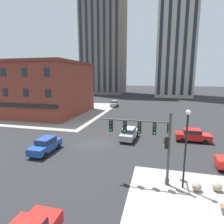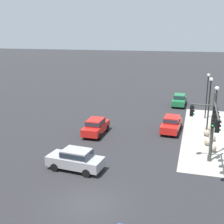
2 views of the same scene
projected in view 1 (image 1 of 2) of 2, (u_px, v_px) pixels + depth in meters
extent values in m
plane|color=#262628|center=(93.00, 143.00, 24.16)|extent=(320.00, 320.00, 0.00)
cube|color=gray|center=(46.00, 110.00, 47.93)|extent=(32.00, 32.00, 0.02)
cylinder|color=#383D38|center=(167.00, 182.00, 14.90)|extent=(0.32, 0.32, 0.50)
cylinder|color=#383D38|center=(169.00, 150.00, 14.40)|extent=(0.20, 0.20, 5.83)
cylinder|color=#383D38|center=(135.00, 121.00, 14.62)|extent=(5.29, 0.12, 0.12)
cylinder|color=#383D38|center=(170.00, 124.00, 14.92)|extent=(0.11, 1.80, 0.11)
cube|color=black|center=(154.00, 129.00, 14.37)|extent=(0.28, 0.28, 0.90)
sphere|color=#282828|center=(155.00, 126.00, 14.17)|extent=(0.18, 0.18, 0.18)
sphere|color=#282828|center=(154.00, 129.00, 14.22)|extent=(0.18, 0.18, 0.18)
sphere|color=green|center=(154.00, 133.00, 14.27)|extent=(0.18, 0.18, 0.18)
cube|color=black|center=(139.00, 128.00, 14.64)|extent=(0.28, 0.28, 0.90)
sphere|color=#282828|center=(139.00, 125.00, 14.44)|extent=(0.18, 0.18, 0.18)
sphere|color=#282828|center=(139.00, 128.00, 14.49)|extent=(0.18, 0.18, 0.18)
sphere|color=green|center=(139.00, 132.00, 14.54)|extent=(0.18, 0.18, 0.18)
cube|color=black|center=(125.00, 127.00, 14.91)|extent=(0.28, 0.28, 0.90)
sphere|color=#282828|center=(125.00, 124.00, 14.71)|extent=(0.18, 0.18, 0.18)
sphere|color=#282828|center=(125.00, 127.00, 14.76)|extent=(0.18, 0.18, 0.18)
sphere|color=green|center=(125.00, 131.00, 14.81)|extent=(0.18, 0.18, 0.18)
cube|color=black|center=(111.00, 126.00, 15.18)|extent=(0.28, 0.28, 0.90)
sphere|color=#282828|center=(111.00, 123.00, 14.98)|extent=(0.18, 0.18, 0.18)
sphere|color=#282828|center=(111.00, 127.00, 15.03)|extent=(0.18, 0.18, 0.18)
sphere|color=green|center=(111.00, 130.00, 15.08)|extent=(0.18, 0.18, 0.18)
cube|color=black|center=(167.00, 143.00, 14.35)|extent=(0.28, 0.28, 0.90)
sphere|color=#282828|center=(165.00, 139.00, 14.33)|extent=(0.18, 0.18, 0.18)
sphere|color=#282828|center=(164.00, 143.00, 14.38)|extent=(0.18, 0.18, 0.18)
sphere|color=green|center=(164.00, 146.00, 14.44)|extent=(0.18, 0.18, 0.18)
cube|color=black|center=(169.00, 128.00, 15.78)|extent=(0.28, 0.28, 0.90)
sphere|color=#282828|center=(169.00, 125.00, 15.58)|extent=(0.18, 0.18, 0.18)
sphere|color=#282828|center=(169.00, 128.00, 15.63)|extent=(0.18, 0.18, 0.18)
sphere|color=green|center=(169.00, 131.00, 15.68)|extent=(0.18, 0.18, 0.18)
sphere|color=gray|center=(197.00, 187.00, 14.06)|extent=(0.67, 0.67, 0.67)
sphere|color=gray|center=(217.00, 187.00, 14.04)|extent=(0.67, 0.67, 0.67)
cube|color=gray|center=(224.00, 210.00, 11.76)|extent=(0.27, 0.43, 0.39)
cylinder|color=black|center=(185.00, 153.00, 13.98)|extent=(0.14, 0.14, 5.78)
sphere|color=white|center=(188.00, 112.00, 13.40)|extent=(0.36, 0.36, 0.36)
cube|color=#99999E|center=(114.00, 104.00, 53.88)|extent=(1.99, 4.49, 0.76)
cube|color=#99999E|center=(114.00, 102.00, 53.90)|extent=(1.61, 2.19, 0.60)
cube|color=#232D38|center=(114.00, 102.00, 53.90)|extent=(1.65, 2.28, 0.40)
cylinder|color=black|center=(116.00, 106.00, 52.48)|extent=(0.25, 0.65, 0.64)
cylinder|color=black|center=(111.00, 106.00, 52.79)|extent=(0.25, 0.65, 0.64)
cylinder|color=black|center=(118.00, 105.00, 55.12)|extent=(0.25, 0.65, 0.64)
cylinder|color=black|center=(112.00, 105.00, 55.42)|extent=(0.25, 0.65, 0.64)
cylinder|color=black|center=(223.00, 162.00, 18.06)|extent=(0.65, 0.26, 0.64)
cube|color=#23479E|center=(46.00, 146.00, 21.16)|extent=(1.80, 4.42, 0.76)
cube|color=#23479E|center=(46.00, 140.00, 21.18)|extent=(1.52, 2.13, 0.60)
cube|color=#232D38|center=(46.00, 140.00, 21.18)|extent=(1.55, 2.21, 0.40)
cylinder|color=black|center=(45.00, 155.00, 19.73)|extent=(0.23, 0.64, 0.64)
cylinder|color=black|center=(32.00, 154.00, 20.14)|extent=(0.23, 0.64, 0.64)
cylinder|color=black|center=(59.00, 146.00, 22.33)|extent=(0.23, 0.64, 0.64)
cylinder|color=black|center=(46.00, 145.00, 22.73)|extent=(0.23, 0.64, 0.64)
cube|color=red|center=(193.00, 136.00, 24.74)|extent=(4.40, 1.77, 0.76)
cube|color=red|center=(192.00, 131.00, 24.64)|extent=(2.11, 1.50, 0.60)
cube|color=#232D38|center=(192.00, 131.00, 24.64)|extent=(2.20, 1.53, 0.40)
cylinder|color=black|center=(202.00, 138.00, 25.29)|extent=(0.64, 0.22, 0.64)
cylinder|color=black|center=(205.00, 142.00, 23.69)|extent=(0.64, 0.22, 0.64)
cylinder|color=black|center=(181.00, 136.00, 25.92)|extent=(0.64, 0.22, 0.64)
cylinder|color=black|center=(182.00, 140.00, 24.33)|extent=(0.64, 0.22, 0.64)
cube|color=#99999E|center=(129.00, 134.00, 25.57)|extent=(2.13, 4.53, 0.76)
cube|color=#99999E|center=(129.00, 130.00, 25.31)|extent=(1.67, 2.23, 0.60)
cube|color=#232D38|center=(129.00, 130.00, 25.31)|extent=(1.71, 2.32, 0.40)
cylinder|color=black|center=(126.00, 134.00, 27.18)|extent=(0.27, 0.66, 0.64)
cylinder|color=black|center=(137.00, 135.00, 26.65)|extent=(0.27, 0.66, 0.64)
cylinder|color=black|center=(120.00, 140.00, 24.64)|extent=(0.27, 0.66, 0.64)
cylinder|color=black|center=(133.00, 141.00, 24.11)|extent=(0.27, 0.66, 0.64)
cube|color=brown|center=(44.00, 89.00, 43.56)|extent=(18.24, 17.93, 11.11)
cube|color=brown|center=(42.00, 63.00, 42.47)|extent=(18.61, 18.29, 0.60)
cube|color=black|center=(16.00, 105.00, 35.34)|extent=(17.33, 0.24, 0.70)
cube|color=#1E2833|center=(5.00, 92.00, 35.51)|extent=(1.10, 0.08, 1.50)
cube|color=#1E2833|center=(26.00, 93.00, 34.44)|extent=(1.10, 0.08, 1.50)
cube|color=#1E2833|center=(48.00, 93.00, 33.37)|extent=(1.10, 0.08, 1.50)
cube|color=#1E2833|center=(3.00, 72.00, 34.82)|extent=(1.10, 0.08, 1.50)
cube|color=#1E2833|center=(24.00, 72.00, 33.75)|extent=(1.10, 0.08, 1.50)
cube|color=#1E2833|center=(47.00, 72.00, 32.68)|extent=(1.10, 0.08, 1.50)
cube|color=#B2A899|center=(176.00, 18.00, 77.61)|extent=(14.86, 18.75, 64.81)
cube|color=#1E2833|center=(162.00, 12.00, 70.02)|extent=(1.20, 0.10, 62.22)
cube|color=#1E2833|center=(170.00, 11.00, 69.32)|extent=(1.20, 0.10, 62.22)
cube|color=#1E2833|center=(179.00, 10.00, 68.62)|extent=(1.20, 0.10, 62.22)
cube|color=#1E2833|center=(187.00, 10.00, 67.93)|extent=(1.20, 0.10, 62.22)
cube|color=#1E2833|center=(196.00, 9.00, 67.23)|extent=(1.20, 0.10, 62.22)
cube|color=#70665B|center=(104.00, 18.00, 89.67)|extent=(19.21, 19.09, 72.50)
cube|color=#1E2833|center=(80.00, 13.00, 82.45)|extent=(1.20, 0.10, 69.60)
cube|color=#1E2833|center=(86.00, 12.00, 81.80)|extent=(1.20, 0.10, 69.60)
cube|color=#1E2833|center=(92.00, 12.00, 81.16)|extent=(1.20, 0.10, 69.60)
cube|color=#1E2833|center=(98.00, 11.00, 80.51)|extent=(1.20, 0.10, 69.60)
cube|color=#1E2833|center=(104.00, 11.00, 79.87)|extent=(1.20, 0.10, 69.60)
cube|color=#1E2833|center=(110.00, 10.00, 79.22)|extent=(1.20, 0.10, 69.60)
cube|color=#1E2833|center=(117.00, 9.00, 78.58)|extent=(1.20, 0.10, 69.60)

